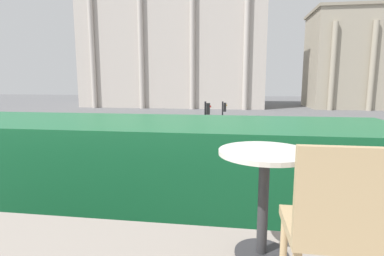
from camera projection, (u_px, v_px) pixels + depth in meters
name	position (u px, v px, depth m)	size (l,w,h in m)	color
double_decker_bus	(101.00, 208.00, 6.18)	(11.23, 2.68, 4.11)	black
cafe_dining_table	(264.00, 179.00, 1.96)	(0.60, 0.60, 0.73)	#2D2D30
cafe_chair_0	(333.00, 225.00, 1.38)	(0.40, 0.40, 0.91)	tan
plaza_building_left	(173.00, 40.00, 57.58)	(34.95, 12.23, 25.51)	#BCB2A8
plaza_building_right	(377.00, 59.00, 54.34)	(23.79, 12.59, 17.63)	#A39984
traffic_light_mid	(206.00, 122.00, 18.54)	(0.42, 0.24, 3.65)	black
traffic_light_far	(223.00, 116.00, 23.70)	(0.42, 0.24, 3.31)	black
pedestrian_grey	(139.00, 133.00, 22.85)	(0.32, 0.32, 1.73)	#282B33
pedestrian_blue	(150.00, 122.00, 29.05)	(0.32, 0.32, 1.68)	#282B33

